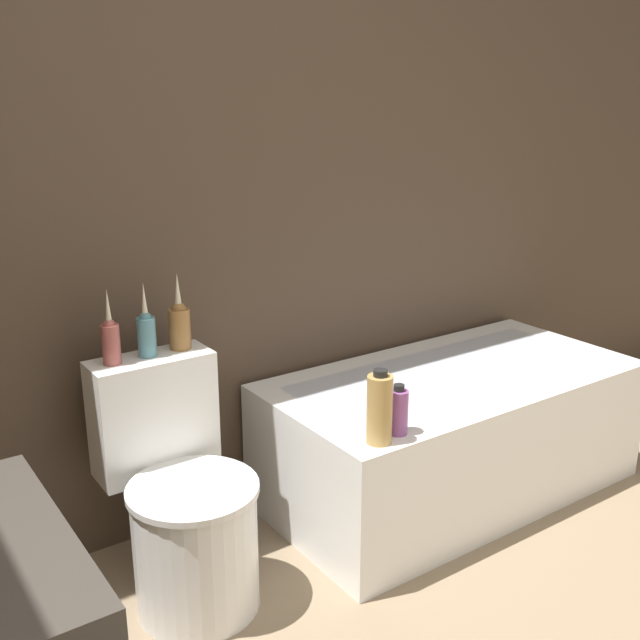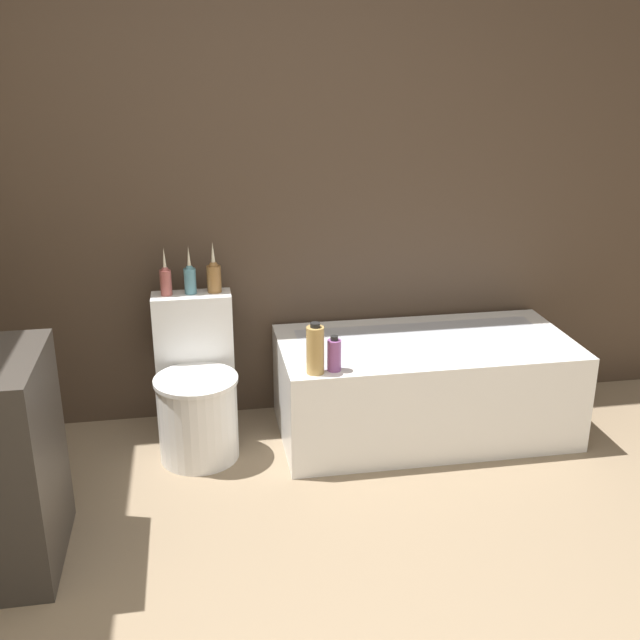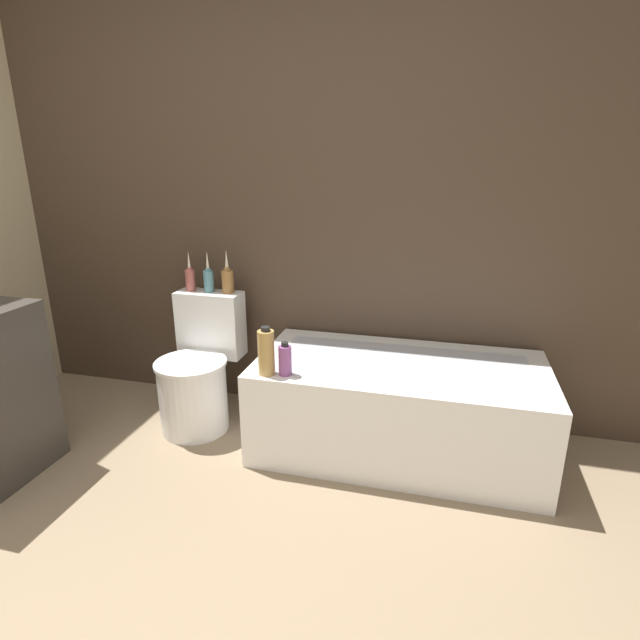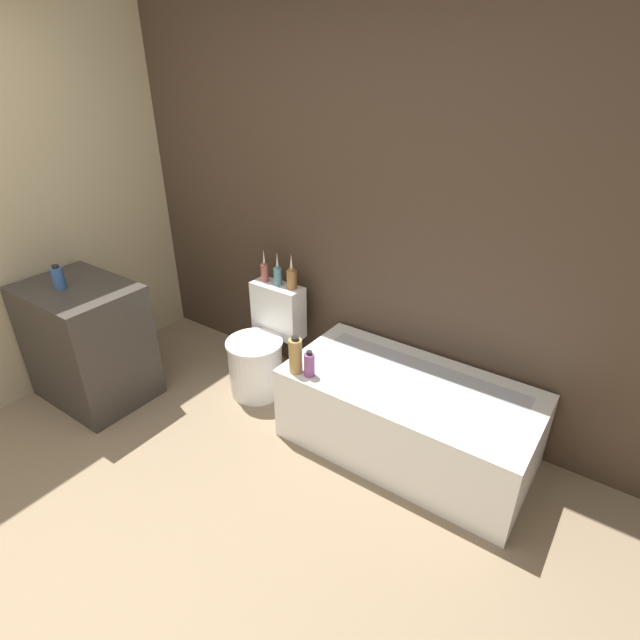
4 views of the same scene
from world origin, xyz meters
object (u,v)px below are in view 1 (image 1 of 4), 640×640
object	(u,v)px
shampoo_bottle_short	(398,411)
vase_bronze	(180,323)
shampoo_bottle_tall	(380,409)
bathtub	(451,431)
toilet	(183,507)
vase_gold	(111,339)
vase_silver	(146,332)

from	to	relation	value
shampoo_bottle_short	vase_bronze	bearing A→B (deg)	135.78
vase_bronze	shampoo_bottle_tall	world-z (taller)	vase_bronze
bathtub	shampoo_bottle_tall	xyz separation A→B (m)	(-0.60, -0.29, 0.35)
shampoo_bottle_tall	shampoo_bottle_short	size ratio (longest dim) A/B	1.44
toilet	vase_bronze	xyz separation A→B (m)	(0.11, 0.21, 0.51)
vase_gold	shampoo_bottle_tall	bearing A→B (deg)	-37.30
vase_gold	toilet	bearing A→B (deg)	-59.90
bathtub	shampoo_bottle_short	world-z (taller)	shampoo_bottle_short
vase_silver	shampoo_bottle_short	world-z (taller)	vase_silver
bathtub	vase_gold	size ratio (longest dim) A/B	6.19
toilet	bathtub	bearing A→B (deg)	-0.09
vase_gold	vase_bronze	xyz separation A→B (m)	(0.23, 0.01, 0.01)
vase_bronze	shampoo_bottle_short	size ratio (longest dim) A/B	1.51
toilet	vase_gold	bearing A→B (deg)	120.10
shampoo_bottle_short	shampoo_bottle_tall	bearing A→B (deg)	-170.74
vase_silver	shampoo_bottle_tall	xyz separation A→B (m)	(0.53, -0.49, -0.21)
bathtub	shampoo_bottle_tall	world-z (taller)	shampoo_bottle_tall
vase_silver	vase_bronze	xyz separation A→B (m)	(0.11, 0.01, 0.00)
toilet	shampoo_bottle_short	size ratio (longest dim) A/B	4.47
bathtub	vase_silver	distance (m)	1.28
bathtub	shampoo_bottle_tall	distance (m)	0.76
bathtub	toilet	world-z (taller)	toilet
vase_gold	shampoo_bottle_tall	distance (m)	0.83
vase_gold	vase_bronze	distance (m)	0.23
bathtub	vase_gold	bearing A→B (deg)	170.90
vase_bronze	shampoo_bottle_short	bearing A→B (deg)	-44.22
bathtub	shampoo_bottle_short	xyz separation A→B (m)	(-0.51, -0.27, 0.32)
shampoo_bottle_short	bathtub	bearing A→B (deg)	28.06
bathtub	shampoo_bottle_short	distance (m)	0.66
bathtub	vase_gold	distance (m)	1.38
shampoo_bottle_tall	vase_silver	bearing A→B (deg)	136.91
vase_silver	bathtub	bearing A→B (deg)	-10.22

